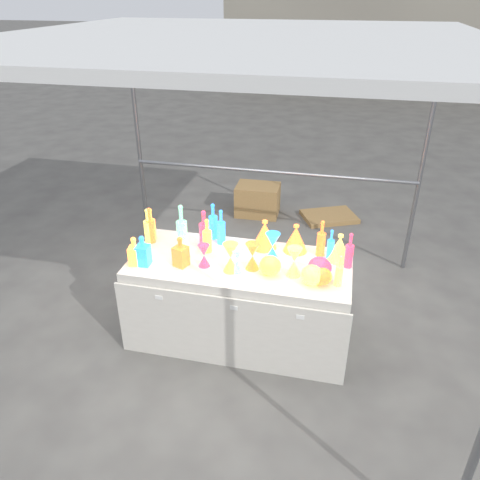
% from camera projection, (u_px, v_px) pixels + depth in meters
% --- Properties ---
extents(ground, '(80.00, 80.00, 0.00)m').
position_uv_depth(ground, '(240.00, 333.00, 4.17)').
color(ground, slate).
rests_on(ground, ground).
extents(canopy_tent, '(3.15, 3.15, 2.46)m').
position_uv_depth(canopy_tent, '(240.00, 46.00, 3.05)').
color(canopy_tent, gray).
rests_on(canopy_tent, ground).
extents(display_table, '(1.84, 0.83, 0.75)m').
position_uv_depth(display_table, '(240.00, 300.00, 3.99)').
color(display_table, silver).
rests_on(display_table, ground).
extents(cardboard_box_closed, '(0.58, 0.43, 0.41)m').
position_uv_depth(cardboard_box_closed, '(258.00, 200.00, 6.29)').
color(cardboard_box_closed, '#A07948').
rests_on(cardboard_box_closed, ground).
extents(cardboard_box_flat, '(0.82, 0.72, 0.06)m').
position_uv_depth(cardboard_box_flat, '(329.00, 217.00, 6.24)').
color(cardboard_box_flat, '#A07948').
rests_on(cardboard_box_flat, ground).
extents(bottle_0, '(0.10, 0.10, 0.29)m').
position_uv_depth(bottle_0, '(151.00, 224.00, 4.10)').
color(bottle_0, red).
rests_on(bottle_0, display_table).
extents(bottle_1, '(0.08, 0.08, 0.33)m').
position_uv_depth(bottle_1, '(213.00, 221.00, 4.10)').
color(bottle_1, '#167B2D').
rests_on(bottle_1, display_table).
extents(bottle_2, '(0.09, 0.09, 0.33)m').
position_uv_depth(bottle_2, '(150.00, 225.00, 4.03)').
color(bottle_2, '#F7A31A').
rests_on(bottle_2, display_table).
extents(bottle_3, '(0.09, 0.09, 0.33)m').
position_uv_depth(bottle_3, '(204.00, 228.00, 3.97)').
color(bottle_3, '#1A299A').
rests_on(bottle_3, display_table).
extents(bottle_4, '(0.08, 0.08, 0.32)m').
position_uv_depth(bottle_4, '(148.00, 226.00, 4.04)').
color(bottle_4, '#137C7B').
rests_on(bottle_4, display_table).
extents(bottle_5, '(0.11, 0.11, 0.42)m').
position_uv_depth(bottle_5, '(182.00, 228.00, 3.89)').
color(bottle_5, '#BE2679').
rests_on(bottle_5, display_table).
extents(bottle_6, '(0.08, 0.08, 0.30)m').
position_uv_depth(bottle_6, '(207.00, 235.00, 3.90)').
color(bottle_6, red).
rests_on(bottle_6, display_table).
extents(bottle_7, '(0.10, 0.10, 0.32)m').
position_uv_depth(bottle_7, '(221.00, 227.00, 4.01)').
color(bottle_7, '#167B2D').
rests_on(bottle_7, display_table).
extents(decanter_0, '(0.11, 0.11, 0.24)m').
position_uv_depth(decanter_0, '(135.00, 251.00, 3.72)').
color(decanter_0, red).
rests_on(decanter_0, display_table).
extents(decanter_1, '(0.13, 0.13, 0.26)m').
position_uv_depth(decanter_1, '(180.00, 251.00, 3.70)').
color(decanter_1, '#F7A31A').
rests_on(decanter_1, display_table).
extents(decanter_2, '(0.11, 0.11, 0.26)m').
position_uv_depth(decanter_2, '(143.00, 250.00, 3.72)').
color(decanter_2, '#167B2D').
rests_on(decanter_2, display_table).
extents(hourglass_0, '(0.12, 0.12, 0.22)m').
position_uv_depth(hourglass_0, '(252.00, 256.00, 3.67)').
color(hourglass_0, '#F7A31A').
rests_on(hourglass_0, display_table).
extents(hourglass_1, '(0.10, 0.10, 0.19)m').
position_uv_depth(hourglass_1, '(204.00, 256.00, 3.71)').
color(hourglass_1, '#1A299A').
rests_on(hourglass_1, display_table).
extents(hourglass_2, '(0.14, 0.14, 0.24)m').
position_uv_depth(hourglass_2, '(294.00, 262.00, 3.59)').
color(hourglass_2, '#137C7B').
rests_on(hourglass_2, display_table).
extents(hourglass_3, '(0.13, 0.13, 0.20)m').
position_uv_depth(hourglass_3, '(237.00, 260.00, 3.64)').
color(hourglass_3, '#BE2679').
rests_on(hourglass_3, display_table).
extents(hourglass_4, '(0.13, 0.13, 0.24)m').
position_uv_depth(hourglass_4, '(230.00, 257.00, 3.64)').
color(hourglass_4, red).
rests_on(hourglass_4, display_table).
extents(hourglass_5, '(0.13, 0.13, 0.24)m').
position_uv_depth(hourglass_5, '(273.00, 247.00, 3.78)').
color(hourglass_5, '#167B2D').
rests_on(hourglass_5, display_table).
extents(globe_0, '(0.19, 0.19, 0.14)m').
position_uv_depth(globe_0, '(270.00, 267.00, 3.62)').
color(globe_0, red).
rests_on(globe_0, display_table).
extents(globe_1, '(0.20, 0.20, 0.14)m').
position_uv_depth(globe_1, '(312.00, 276.00, 3.50)').
color(globe_1, '#137C7B').
rests_on(globe_1, display_table).
extents(globe_2, '(0.19, 0.19, 0.12)m').
position_uv_depth(globe_2, '(322.00, 277.00, 3.50)').
color(globe_2, '#F7A31A').
rests_on(globe_2, display_table).
extents(globe_3, '(0.20, 0.20, 0.15)m').
position_uv_depth(globe_3, '(320.00, 269.00, 3.57)').
color(globe_3, '#1A299A').
rests_on(globe_3, display_table).
extents(lampshade_0, '(0.28, 0.28, 0.25)m').
position_uv_depth(lampshade_0, '(265.00, 234.00, 3.97)').
color(lampshade_0, yellow).
rests_on(lampshade_0, display_table).
extents(lampshade_1, '(0.21, 0.21, 0.24)m').
position_uv_depth(lampshade_1, '(296.00, 238.00, 3.92)').
color(lampshade_1, yellow).
rests_on(lampshade_1, display_table).
extents(lampshade_3, '(0.22, 0.22, 0.23)m').
position_uv_depth(lampshade_3, '(339.00, 247.00, 3.79)').
color(lampshade_3, '#137C7B').
rests_on(lampshade_3, display_table).
extents(bottle_8, '(0.06, 0.06, 0.27)m').
position_uv_depth(bottle_8, '(331.00, 244.00, 3.80)').
color(bottle_8, '#167B2D').
rests_on(bottle_8, display_table).
extents(bottle_9, '(0.09, 0.09, 0.32)m').
position_uv_depth(bottle_9, '(321.00, 238.00, 3.83)').
color(bottle_9, '#F7A31A').
rests_on(bottle_9, display_table).
extents(bottle_10, '(0.07, 0.07, 0.30)m').
position_uv_depth(bottle_10, '(350.00, 250.00, 3.68)').
color(bottle_10, '#1A299A').
rests_on(bottle_10, display_table).
extents(bottle_11, '(0.06, 0.06, 0.26)m').
position_uv_depth(bottle_11, '(339.00, 271.00, 3.45)').
color(bottle_11, '#137C7B').
rests_on(bottle_11, display_table).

